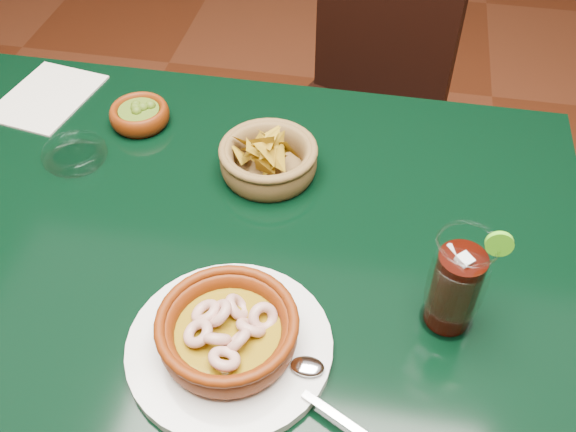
% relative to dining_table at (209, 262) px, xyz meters
% --- Properties ---
extents(dining_table, '(1.20, 0.80, 0.75)m').
position_rel_dining_table_xyz_m(dining_table, '(0.00, 0.00, 0.00)').
color(dining_table, black).
rests_on(dining_table, ground).
extents(dining_chair, '(0.51, 0.51, 0.86)m').
position_rel_dining_table_xyz_m(dining_chair, '(0.19, 0.70, -0.18)').
color(dining_chair, black).
rests_on(dining_chair, ground).
extents(shrimp_plate, '(0.35, 0.27, 0.08)m').
position_rel_dining_table_xyz_m(shrimp_plate, '(0.10, -0.22, 0.13)').
color(shrimp_plate, silver).
rests_on(shrimp_plate, dining_table).
extents(chip_basket, '(0.20, 0.20, 0.12)m').
position_rel_dining_table_xyz_m(chip_basket, '(0.08, 0.13, 0.13)').
color(chip_basket, brown).
rests_on(chip_basket, dining_table).
extents(guacamole_ramekin, '(0.13, 0.13, 0.04)m').
position_rel_dining_table_xyz_m(guacamole_ramekin, '(-0.18, 0.22, 0.12)').
color(guacamole_ramekin, '#531C04').
rests_on(guacamole_ramekin, dining_table).
extents(cola_drink, '(0.16, 0.16, 0.18)m').
position_rel_dining_table_xyz_m(cola_drink, '(0.38, -0.12, 0.18)').
color(cola_drink, white).
rests_on(cola_drink, dining_table).
extents(glass_ashtray, '(0.12, 0.12, 0.03)m').
position_rel_dining_table_xyz_m(glass_ashtray, '(-0.26, 0.10, 0.11)').
color(glass_ashtray, white).
rests_on(glass_ashtray, dining_table).
extents(paper_menu, '(0.19, 0.23, 0.00)m').
position_rel_dining_table_xyz_m(paper_menu, '(-0.39, 0.27, 0.10)').
color(paper_menu, beige).
rests_on(paper_menu, dining_table).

